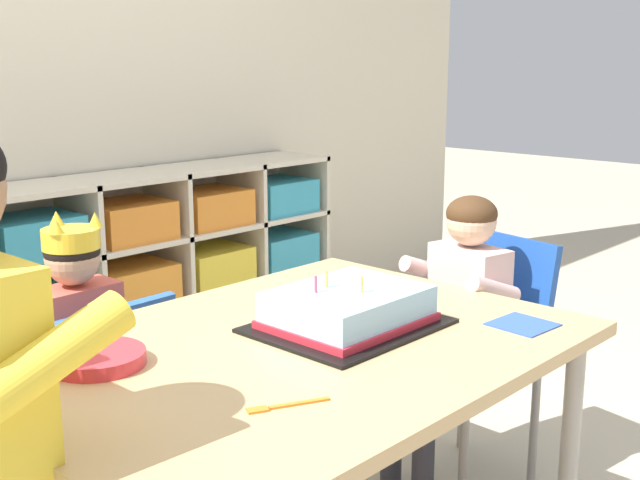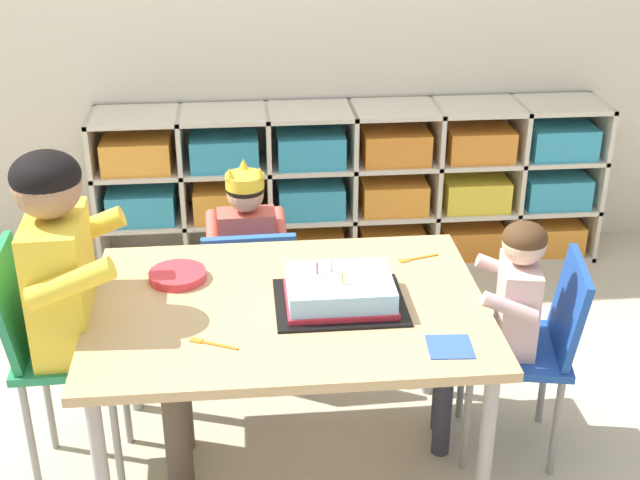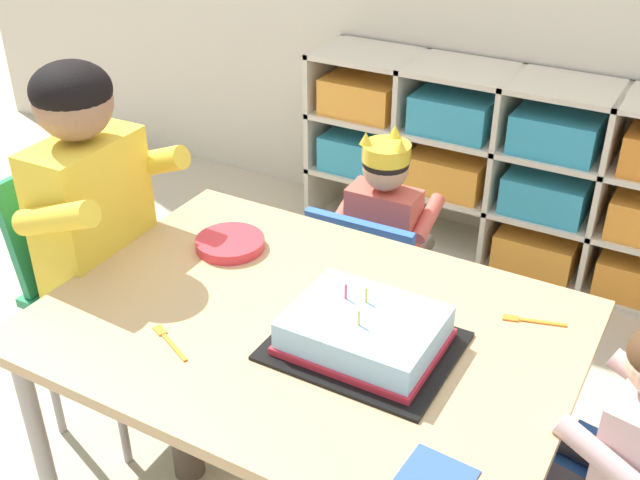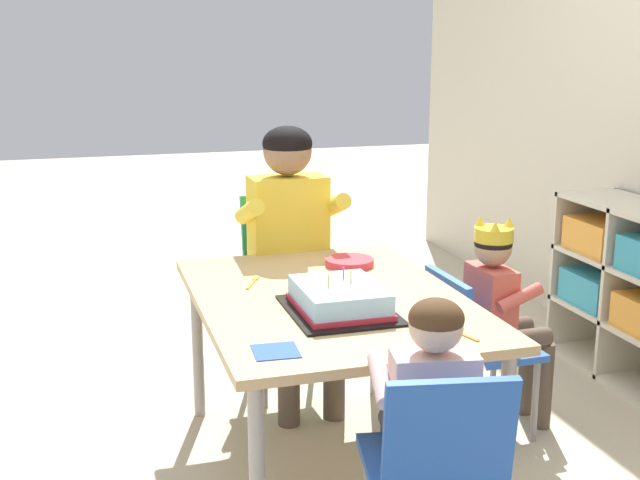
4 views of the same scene
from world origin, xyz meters
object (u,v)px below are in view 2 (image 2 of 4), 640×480
at_px(birthday_cake_on_tray, 340,292).
at_px(child_with_crown, 247,239).
at_px(classroom_chair_blue, 249,285).
at_px(paper_plate_stack, 178,275).
at_px(adult_helper_seated, 84,284).
at_px(classroom_chair_adult_side, 50,343).
at_px(guest_at_table_side, 501,308).
at_px(fork_by_napkin, 416,258).
at_px(activity_table, 288,318).
at_px(classroom_chair_guest_side, 532,341).
at_px(fork_at_table_front_edge, 211,343).

bearing_deg(birthday_cake_on_tray, child_with_crown, 110.71).
height_order(classroom_chair_blue, paper_plate_stack, paper_plate_stack).
bearing_deg(adult_helper_seated, classroom_chair_adult_side, 90.00).
xyz_separation_m(classroom_chair_adult_side, guest_at_table_side, (1.38, 0.02, 0.03)).
height_order(paper_plate_stack, fork_by_napkin, paper_plate_stack).
height_order(activity_table, fork_by_napkin, fork_by_napkin).
distance_m(classroom_chair_blue, classroom_chair_guest_side, 1.04).
bearing_deg(child_with_crown, classroom_chair_blue, 89.84).
bearing_deg(classroom_chair_guest_side, classroom_chair_blue, -110.75).
xyz_separation_m(classroom_chair_blue, birthday_cake_on_tray, (0.26, -0.59, 0.29)).
xyz_separation_m(birthday_cake_on_tray, paper_plate_stack, (-0.48, 0.20, -0.02)).
bearing_deg(activity_table, paper_plate_stack, 151.52).
bearing_deg(fork_at_table_front_edge, adult_helper_seated, 172.57).
xyz_separation_m(classroom_chair_guest_side, fork_at_table_front_edge, (-1.00, -0.24, 0.20)).
distance_m(classroom_chair_blue, birthday_cake_on_tray, 0.71).
relative_size(birthday_cake_on_tray, paper_plate_stack, 2.15).
bearing_deg(adult_helper_seated, paper_plate_stack, -61.84).
relative_size(guest_at_table_side, birthday_cake_on_tray, 2.14).
bearing_deg(paper_plate_stack, guest_at_table_side, -7.18).
xyz_separation_m(adult_helper_seated, birthday_cake_on_tray, (0.74, -0.05, -0.04)).
xyz_separation_m(fork_at_table_front_edge, fork_by_napkin, (0.66, 0.45, 0.00)).
bearing_deg(classroom_chair_guest_side, classroom_chair_adult_side, -79.00).
bearing_deg(classroom_chair_adult_side, adult_helper_seated, -90.00).
bearing_deg(adult_helper_seated, classroom_chair_guest_side, -91.70).
bearing_deg(paper_plate_stack, classroom_chair_adult_side, -158.19).
distance_m(child_with_crown, adult_helper_seated, 0.83).
xyz_separation_m(child_with_crown, fork_at_table_front_edge, (-0.11, -0.89, 0.11)).
bearing_deg(adult_helper_seated, fork_at_table_front_edge, -124.81).
distance_m(classroom_chair_blue, fork_at_table_front_edge, 0.83).
bearing_deg(fork_at_table_front_edge, activity_table, 68.34).
height_order(classroom_chair_guest_side, fork_at_table_front_edge, classroom_chair_guest_side).
distance_m(guest_at_table_side, fork_by_napkin, 0.32).
height_order(classroom_chair_adult_side, paper_plate_stack, classroom_chair_adult_side).
bearing_deg(child_with_crown, adult_helper_seated, 52.30).
distance_m(adult_helper_seated, birthday_cake_on_tray, 0.74).
distance_m(child_with_crown, fork_at_table_front_edge, 0.90).
height_order(adult_helper_seated, guest_at_table_side, adult_helper_seated).
distance_m(classroom_chair_adult_side, adult_helper_seated, 0.23).
distance_m(birthday_cake_on_tray, paper_plate_stack, 0.52).
height_order(activity_table, birthday_cake_on_tray, birthday_cake_on_tray).
bearing_deg(classroom_chair_adult_side, child_with_crown, -43.96).
xyz_separation_m(classroom_chair_adult_side, paper_plate_stack, (0.38, 0.15, 0.13)).
bearing_deg(classroom_chair_guest_side, fork_at_table_front_edge, -65.74).
distance_m(adult_helper_seated, classroom_chair_guest_side, 1.39).
xyz_separation_m(classroom_chair_blue, paper_plate_stack, (-0.22, -0.40, 0.26)).
relative_size(birthday_cake_on_tray, fork_at_table_front_edge, 2.81).
xyz_separation_m(classroom_chair_blue, child_with_crown, (-0.00, 0.11, 0.14)).
bearing_deg(classroom_chair_adult_side, activity_table, -94.07).
height_order(activity_table, guest_at_table_side, guest_at_table_side).
height_order(activity_table, child_with_crown, child_with_crown).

